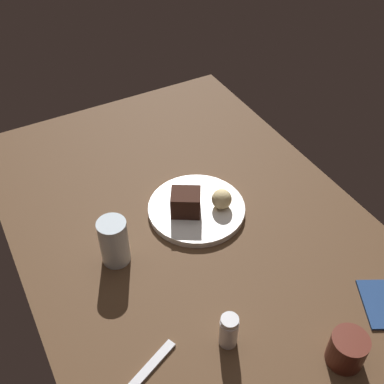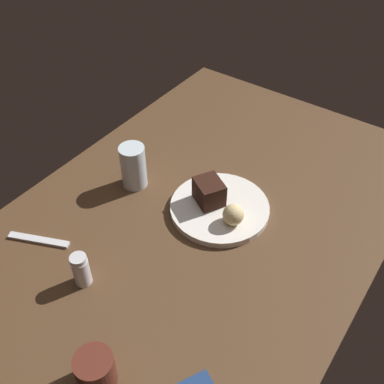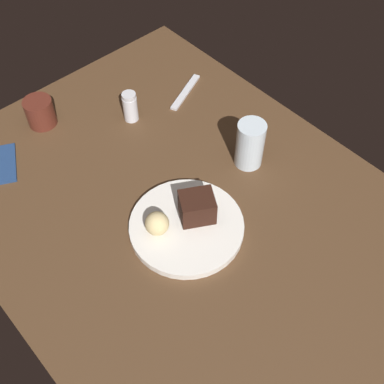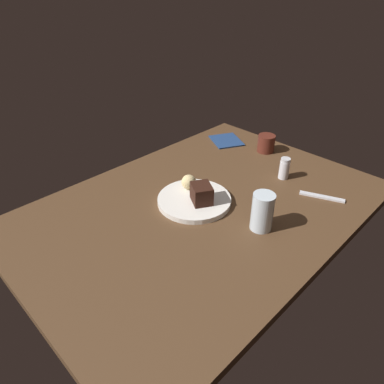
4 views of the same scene
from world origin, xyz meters
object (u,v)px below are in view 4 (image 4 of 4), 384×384
object	(u,v)px
water_glass	(262,212)
coffee_cup	(266,143)
folded_napkin	(226,141)
salt_shaker	(284,168)
bread_roll	(189,182)
dessert_spoon	(322,197)
chocolate_cake_slice	(201,193)
dessert_plate	(194,200)

from	to	relation	value
water_glass	coffee_cup	world-z (taller)	water_glass
folded_napkin	salt_shaker	bearing A→B (deg)	74.76
bread_roll	coffee_cup	distance (cm)	46.23
dessert_spoon	folded_napkin	size ratio (longest dim) A/B	1.07
chocolate_cake_slice	salt_shaker	world-z (taller)	salt_shaker
chocolate_cake_slice	folded_napkin	distance (cm)	52.44
dessert_plate	water_glass	bearing A→B (deg)	100.88
salt_shaker	water_glass	distance (cm)	32.73
dessert_plate	coffee_cup	bearing A→B (deg)	-173.55
water_glass	dessert_spoon	size ratio (longest dim) A/B	0.80
bread_roll	folded_napkin	distance (cm)	46.07
chocolate_cake_slice	salt_shaker	bearing A→B (deg)	164.88
salt_shaker	dessert_spoon	bearing A→B (deg)	83.13
dessert_plate	salt_shaker	size ratio (longest dim) A/B	3.03
dessert_plate	folded_napkin	distance (cm)	50.99
salt_shaker	chocolate_cake_slice	bearing A→B (deg)	-15.12
water_glass	coffee_cup	xyz separation A→B (cm)	(-44.58, -29.43, -2.36)
chocolate_cake_slice	water_glass	world-z (taller)	water_glass
water_glass	folded_napkin	distance (cm)	62.87
dessert_plate	bread_roll	size ratio (longest dim) A/B	4.81
bread_roll	salt_shaker	bearing A→B (deg)	150.96
dessert_plate	coffee_cup	world-z (taller)	coffee_cup
salt_shaker	folded_napkin	size ratio (longest dim) A/B	0.58
chocolate_cake_slice	dessert_plate	bearing A→B (deg)	-86.71
salt_shaker	coffee_cup	xyz separation A→B (cm)	(-14.02, -17.84, -0.40)
dessert_spoon	dessert_plate	bearing A→B (deg)	-154.53
water_glass	chocolate_cake_slice	bearing A→B (deg)	-78.12
dessert_plate	folded_napkin	xyz separation A→B (cm)	(-45.01, -23.94, -0.58)
chocolate_cake_slice	dessert_spoon	size ratio (longest dim) A/B	0.49
bread_roll	salt_shaker	world-z (taller)	salt_shaker
salt_shaker	dessert_plate	bearing A→B (deg)	-19.27
bread_roll	water_glass	distance (cm)	29.55
water_glass	coffee_cup	bearing A→B (deg)	-146.57
water_glass	coffee_cup	size ratio (longest dim) A/B	1.65
chocolate_cake_slice	coffee_cup	world-z (taller)	chocolate_cake_slice
bread_roll	salt_shaker	xyz separation A→B (cm)	(-32.19, 17.88, -0.29)
chocolate_cake_slice	coffee_cup	bearing A→B (deg)	-170.28
salt_shaker	water_glass	size ratio (longest dim) A/B	0.68
salt_shaker	water_glass	xyz separation A→B (cm)	(30.55, 11.58, 1.96)
chocolate_cake_slice	folded_napkin	size ratio (longest dim) A/B	0.52
salt_shaker	folded_napkin	xyz separation A→B (cm)	(-9.87, -36.23, -3.75)
water_glass	folded_napkin	bearing A→B (deg)	-130.21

